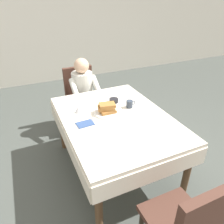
% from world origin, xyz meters
% --- Properties ---
extents(ground_plane, '(14.00, 14.00, 0.00)m').
position_xyz_m(ground_plane, '(0.00, 0.00, 0.00)').
color(ground_plane, '#474C47').
extents(back_wall, '(12.00, 0.16, 3.20)m').
position_xyz_m(back_wall, '(0.00, 3.40, 1.60)').
color(back_wall, beige).
rests_on(back_wall, ground).
extents(dining_table_main, '(1.12, 1.52, 0.74)m').
position_xyz_m(dining_table_main, '(0.00, 0.00, 0.65)').
color(dining_table_main, silver).
rests_on(dining_table_main, ground).
extents(chair_diner, '(0.44, 0.45, 0.93)m').
position_xyz_m(chair_diner, '(-0.04, 1.17, 0.53)').
color(chair_diner, '#4C2D23').
rests_on(chair_diner, ground).
extents(diner_person, '(0.40, 0.43, 1.12)m').
position_xyz_m(diner_person, '(-0.04, 1.01, 0.67)').
color(diner_person, silver).
rests_on(diner_person, ground).
extents(chair_near_camera, '(0.44, 0.45, 0.93)m').
position_xyz_m(chair_near_camera, '(0.00, -1.17, 0.53)').
color(chair_near_camera, '#4C2D23').
rests_on(chair_near_camera, ground).
extents(plate_breakfast, '(0.28, 0.28, 0.02)m').
position_xyz_m(plate_breakfast, '(-0.06, 0.11, 0.75)').
color(plate_breakfast, white).
rests_on(plate_breakfast, dining_table_main).
extents(breakfast_stack, '(0.21, 0.17, 0.10)m').
position_xyz_m(breakfast_stack, '(-0.05, 0.12, 0.80)').
color(breakfast_stack, '#A36B33').
rests_on(breakfast_stack, plate_breakfast).
extents(cup_coffee, '(0.11, 0.08, 0.08)m').
position_xyz_m(cup_coffee, '(0.24, 0.13, 0.78)').
color(cup_coffee, '#333D4C').
rests_on(cup_coffee, dining_table_main).
extents(bowl_butter, '(0.11, 0.11, 0.04)m').
position_xyz_m(bowl_butter, '(0.13, 0.33, 0.76)').
color(bowl_butter, black).
rests_on(bowl_butter, dining_table_main).
extents(syrup_pitcher, '(0.08, 0.08, 0.07)m').
position_xyz_m(syrup_pitcher, '(-0.34, 0.26, 0.78)').
color(syrup_pitcher, silver).
rests_on(syrup_pitcher, dining_table_main).
extents(fork_left_of_plate, '(0.03, 0.18, 0.00)m').
position_xyz_m(fork_left_of_plate, '(-0.25, 0.09, 0.74)').
color(fork_left_of_plate, silver).
rests_on(fork_left_of_plate, dining_table_main).
extents(knife_right_of_plate, '(0.02, 0.20, 0.00)m').
position_xyz_m(knife_right_of_plate, '(0.13, 0.09, 0.74)').
color(knife_right_of_plate, silver).
rests_on(knife_right_of_plate, dining_table_main).
extents(spoon_near_edge, '(0.15, 0.05, 0.00)m').
position_xyz_m(spoon_near_edge, '(-0.05, -0.22, 0.74)').
color(spoon_near_edge, silver).
rests_on(spoon_near_edge, dining_table_main).
extents(napkin_folded, '(0.18, 0.13, 0.01)m').
position_xyz_m(napkin_folded, '(-0.34, -0.00, 0.74)').
color(napkin_folded, '#334C7F').
rests_on(napkin_folded, dining_table_main).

